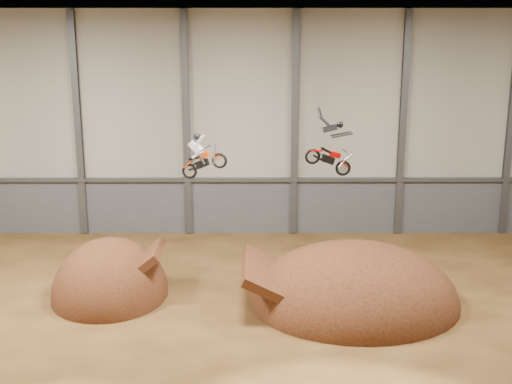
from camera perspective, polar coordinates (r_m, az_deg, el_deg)
floor at (r=32.13m, az=-1.66°, el=-11.82°), size 40.00×40.00×0.00m
back_wall at (r=44.23m, az=-1.24°, el=5.40°), size 40.00×0.10×14.00m
ceiling at (r=28.56m, az=-1.89°, el=14.00°), size 40.00×40.00×0.00m
lower_band_back at (r=45.34m, az=-1.21°, el=-1.17°), size 39.80×0.18×3.50m
steel_rail at (r=44.72m, az=-1.23°, el=0.99°), size 39.80×0.35×0.20m
steel_column_1 at (r=45.34m, az=-14.04°, el=5.19°), size 0.40×0.36×13.90m
steel_column_2 at (r=44.22m, az=-5.59°, el=5.33°), size 0.40×0.36×13.90m
steel_column_3 at (r=44.09m, az=3.10°, el=5.35°), size 0.40×0.36×13.90m
steel_column_4 at (r=44.97m, az=11.65°, el=5.25°), size 0.40×0.36×13.90m
steel_column_5 at (r=46.78m, az=19.70°, el=5.05°), size 0.40×0.36×13.90m
takeoff_ramp at (r=37.35m, az=-11.56°, el=-8.09°), size 5.85×6.74×5.85m
landing_ramp at (r=36.03m, az=7.86°, el=-8.81°), size 10.32×9.13×5.95m
fmx_rider_a at (r=33.79m, az=-3.95°, el=3.27°), size 3.08×1.54×2.83m
fmx_rider_b at (r=32.11m, az=5.59°, el=4.01°), size 3.77×1.23×3.47m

